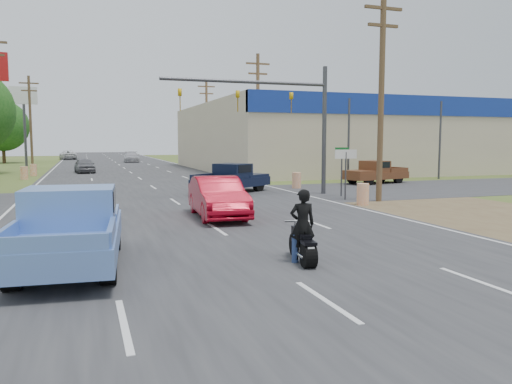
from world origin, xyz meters
name	(u,v)px	position (x,y,z in m)	size (l,w,h in m)	color
ground	(326,302)	(0.00, 0.00, 0.00)	(200.00, 200.00, 0.00)	#3F4D1F
main_road	(131,172)	(0.00, 40.00, 0.01)	(15.00, 180.00, 0.02)	#2D2D30
cross_road	(168,197)	(0.00, 18.00, 0.01)	(120.00, 10.00, 0.02)	#2D2D30
dirt_verge	(445,208)	(11.00, 10.00, 0.01)	(8.00, 18.00, 0.01)	brown
big_box_store	(418,138)	(32.00, 39.93, 3.31)	(50.00, 28.10, 6.60)	#B7A88C
utility_pole_1	(381,91)	(9.50, 13.00, 5.32)	(2.00, 0.28, 10.00)	#4C3823
utility_pole_2	(258,112)	(9.50, 31.00, 5.32)	(2.00, 0.28, 10.00)	#4C3823
utility_pole_3	(207,121)	(9.50, 49.00, 5.32)	(2.00, 0.28, 10.00)	#4C3823
utility_pole_6	(30,119)	(-9.50, 52.00, 5.32)	(2.00, 0.28, 10.00)	#4C3823
tree_2	(2,126)	(-14.20, 66.00, 4.95)	(6.72, 6.72, 8.32)	#422D19
tree_3	(420,123)	(55.00, 70.00, 6.19)	(8.40, 8.40, 10.40)	#422D19
tree_5	(250,127)	(30.00, 95.00, 5.88)	(7.98, 7.98, 9.88)	#422D19
barrel_0	(363,194)	(8.00, 12.00, 0.50)	(0.56, 0.56, 1.00)	orange
barrel_1	(297,180)	(8.40, 20.50, 0.50)	(0.56, 0.56, 1.00)	orange
barrel_2	(24,173)	(-8.50, 34.00, 0.50)	(0.56, 0.56, 1.00)	orange
barrel_3	(33,170)	(-8.20, 38.00, 0.50)	(0.56, 0.56, 1.00)	orange
pole_sign_left_far	(24,104)	(-10.50, 56.00, 7.17)	(3.00, 0.35, 9.20)	#3F3F44
lane_sign	(346,162)	(8.20, 14.00, 1.90)	(1.20, 0.08, 2.52)	#3F3F44
street_name_sign	(342,166)	(8.80, 15.50, 1.61)	(0.80, 0.08, 2.61)	#3F3F44
signal_mast	(279,106)	(5.82, 17.00, 4.80)	(9.12, 0.40, 7.00)	#3F3F44
red_convertible	(218,198)	(0.70, 10.48, 0.78)	(1.66, 4.75, 1.57)	#9C0718
motorcycle	(303,246)	(0.81, 2.82, 0.42)	(0.62, 1.87, 0.95)	black
rider	(302,228)	(0.81, 2.86, 0.85)	(0.62, 0.41, 1.70)	black
blue_pickup	(71,227)	(-4.46, 4.38, 0.94)	(2.67, 5.80, 1.87)	black
navy_pickup	(233,178)	(3.89, 19.27, 0.84)	(5.23, 4.48, 1.67)	black
brown_pickup	(374,172)	(14.92, 21.97, 0.80)	(5.09, 2.94, 1.59)	black
distant_car_grey	(85,165)	(-4.08, 40.90, 0.69)	(1.63, 4.05, 1.38)	slate
distant_car_silver	(132,157)	(2.24, 64.13, 0.73)	(2.06, 5.06, 1.47)	#B7B6BB
distant_car_white	(68,155)	(-6.50, 77.34, 0.72)	(2.38, 5.17, 1.44)	silver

